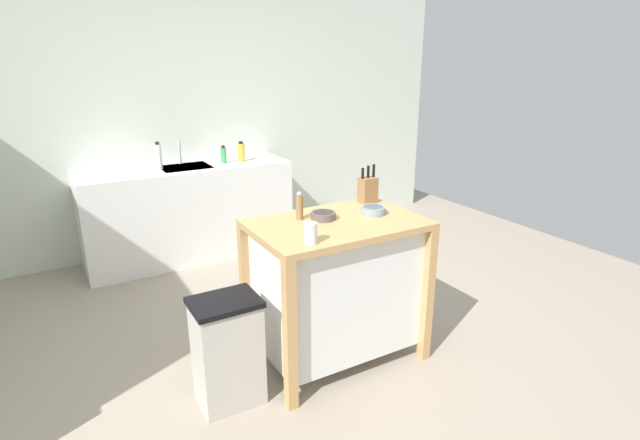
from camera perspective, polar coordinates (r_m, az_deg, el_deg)
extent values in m
plane|color=gray|center=(3.33, -1.72, -15.47)|extent=(6.81, 6.81, 0.00)
cube|color=silver|center=(5.06, -15.33, 11.46)|extent=(5.81, 0.10, 2.60)
cube|color=tan|center=(2.95, 1.95, -0.51)|extent=(1.01, 0.67, 0.04)
cube|color=silver|center=(3.11, 1.87, -7.66)|extent=(0.91, 0.57, 0.78)
cube|color=tan|center=(2.70, -3.46, -13.31)|extent=(0.06, 0.06, 0.88)
cube|color=tan|center=(3.18, 12.22, -8.50)|extent=(0.06, 0.06, 0.88)
cube|color=tan|center=(3.19, -8.48, -8.20)|extent=(0.06, 0.06, 0.88)
cube|color=tan|center=(3.61, 5.74, -4.83)|extent=(0.06, 0.06, 0.88)
cube|color=olive|center=(3.32, 5.49, 3.44)|extent=(0.11, 0.09, 0.17)
cylinder|color=black|center=(3.26, 4.92, 5.38)|extent=(0.02, 0.02, 0.07)
cylinder|color=black|center=(3.29, 5.56, 5.54)|extent=(0.02, 0.02, 0.08)
cylinder|color=black|center=(3.31, 6.18, 5.65)|extent=(0.02, 0.02, 0.08)
cylinder|color=#564C47|center=(2.98, 0.37, 0.50)|extent=(0.15, 0.15, 0.04)
cylinder|color=#342D2A|center=(2.97, 0.37, 0.85)|extent=(0.12, 0.12, 0.01)
cylinder|color=gray|center=(3.09, 6.12, 1.12)|extent=(0.15, 0.15, 0.05)
cylinder|color=#49555B|center=(3.09, 6.14, 1.49)|extent=(0.13, 0.13, 0.01)
cylinder|color=silver|center=(2.58, -1.06, -1.52)|extent=(0.07, 0.07, 0.11)
cylinder|color=olive|center=(2.96, -2.37, 1.42)|extent=(0.04, 0.04, 0.14)
sphere|color=#99999E|center=(2.94, -2.39, 2.98)|extent=(0.03, 0.03, 0.03)
cube|color=#B7B2A8|center=(2.86, -10.53, -14.87)|extent=(0.34, 0.26, 0.60)
cube|color=black|center=(2.70, -10.92, -9.27)|extent=(0.36, 0.28, 0.03)
cube|color=silver|center=(4.87, -14.81, 0.88)|extent=(1.90, 0.60, 0.88)
cube|color=silver|center=(4.74, -15.16, 5.74)|extent=(0.44, 0.36, 0.03)
cylinder|color=#B7BCC1|center=(4.87, -15.80, 7.51)|extent=(0.02, 0.02, 0.22)
cylinder|color=white|center=(4.69, -18.05, 6.91)|extent=(0.06, 0.06, 0.22)
cylinder|color=black|center=(4.67, -18.19, 8.37)|extent=(0.04, 0.04, 0.02)
cylinder|color=yellow|center=(4.85, -9.03, 7.63)|extent=(0.07, 0.07, 0.17)
cylinder|color=black|center=(4.83, -9.09, 8.77)|extent=(0.04, 0.04, 0.02)
cylinder|color=green|center=(4.80, -11.01, 7.26)|extent=(0.06, 0.06, 0.15)
cylinder|color=black|center=(4.79, -11.07, 8.25)|extent=(0.03, 0.03, 0.02)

